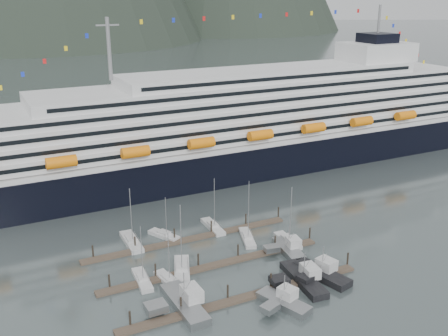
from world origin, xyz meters
The scene contains 18 objects.
ground centered at (0.00, 0.00, 0.00)m, with size 1600.00×1600.00×0.00m, color #4D5B5B.
cruise_ship centered at (30.03, 54.94, 12.04)m, with size 210.00×30.40×50.30m.
dock_near centered at (-4.93, -9.95, 0.31)m, with size 48.18×2.28×3.20m.
dock_mid centered at (-4.93, 3.05, 0.31)m, with size 48.18×2.28×3.20m.
dock_far centered at (-4.93, 16.05, 0.31)m, with size 48.18×2.28×3.20m.
sailboat_a centered at (-15.48, 1.59, 0.39)m, with size 3.27×7.90×11.00m.
sailboat_b centered at (-19.82, 3.78, 0.40)m, with size 3.02×9.00×12.39m.
sailboat_c centered at (-11.73, 3.64, 0.45)m, with size 6.58×10.99×15.34m.
sailboat_d centered at (6.75, 10.49, 0.41)m, with size 5.16×9.84×14.61m.
sailboat_e centered at (-16.95, 19.99, 0.43)m, with size 3.06×10.67×13.84m.
sailboat_f centered at (-9.39, 20.00, 0.39)m, with size 5.64×8.26×10.16m.
sailboat_g centered at (2.36, 19.12, 0.40)m, with size 2.63×9.56×13.12m.
sailboat_h centered at (13.92, 5.18, 0.42)m, with size 2.90×8.71×13.80m.
trawler_a centered at (-16.04, -7.76, 0.95)m, with size 10.04×13.96×7.66m.
trawler_b centered at (-0.17, -15.04, 0.86)m, with size 8.79×10.70×6.59m.
trawler_c centered at (7.34, -10.13, 0.88)m, with size 9.76×13.75×6.86m.
trawler_d centered at (11.71, -10.11, 0.91)m, with size 9.62×12.52×7.15m.
trawler_e centered at (11.58, 1.42, 0.86)m, with size 8.13×10.65×6.65m.
Camera 1 is at (-44.96, -81.41, 52.60)m, focal length 42.00 mm.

